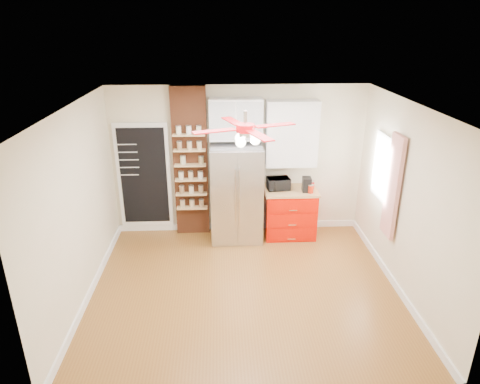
{
  "coord_description": "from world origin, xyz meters",
  "views": [
    {
      "loc": [
        -0.33,
        -5.33,
        3.71
      ],
      "look_at": [
        -0.02,
        0.9,
        1.19
      ],
      "focal_mm": 32.0,
      "sensor_mm": 36.0,
      "label": 1
    }
  ],
  "objects_px": {
    "coffee_maker": "(307,184)",
    "pantry_jar_oats": "(183,160)",
    "red_cabinet": "(290,213)",
    "ceiling_fan": "(245,128)",
    "canister_left": "(311,189)",
    "toaster_oven": "(278,184)",
    "fridge": "(237,193)"
  },
  "relations": [
    {
      "from": "red_cabinet",
      "to": "ceiling_fan",
      "type": "relative_size",
      "value": 0.67
    },
    {
      "from": "coffee_maker",
      "to": "pantry_jar_oats",
      "type": "height_order",
      "value": "pantry_jar_oats"
    },
    {
      "from": "red_cabinet",
      "to": "coffee_maker",
      "type": "relative_size",
      "value": 3.68
    },
    {
      "from": "red_cabinet",
      "to": "fridge",
      "type": "bearing_deg",
      "value": -177.05
    },
    {
      "from": "ceiling_fan",
      "to": "toaster_oven",
      "type": "relative_size",
      "value": 3.58
    },
    {
      "from": "canister_left",
      "to": "ceiling_fan",
      "type": "bearing_deg",
      "value": -129.31
    },
    {
      "from": "pantry_jar_oats",
      "to": "red_cabinet",
      "type": "bearing_deg",
      "value": -3.89
    },
    {
      "from": "coffee_maker",
      "to": "pantry_jar_oats",
      "type": "bearing_deg",
      "value": 178.24
    },
    {
      "from": "red_cabinet",
      "to": "canister_left",
      "type": "xyz_separation_m",
      "value": [
        0.32,
        -0.17,
        0.52
      ]
    },
    {
      "from": "red_cabinet",
      "to": "canister_left",
      "type": "relative_size",
      "value": 6.65
    },
    {
      "from": "fridge",
      "to": "toaster_oven",
      "type": "relative_size",
      "value": 4.47
    },
    {
      "from": "coffee_maker",
      "to": "pantry_jar_oats",
      "type": "xyz_separation_m",
      "value": [
        -2.16,
        0.22,
        0.41
      ]
    },
    {
      "from": "ceiling_fan",
      "to": "toaster_oven",
      "type": "bearing_deg",
      "value": 67.83
    },
    {
      "from": "canister_left",
      "to": "red_cabinet",
      "type": "bearing_deg",
      "value": 152.33
    },
    {
      "from": "canister_left",
      "to": "pantry_jar_oats",
      "type": "xyz_separation_m",
      "value": [
        -2.21,
        0.3,
        0.47
      ]
    },
    {
      "from": "ceiling_fan",
      "to": "coffee_maker",
      "type": "bearing_deg",
      "value": 53.48
    },
    {
      "from": "red_cabinet",
      "to": "pantry_jar_oats",
      "type": "relative_size",
      "value": 6.77
    },
    {
      "from": "ceiling_fan",
      "to": "toaster_oven",
      "type": "height_order",
      "value": "ceiling_fan"
    },
    {
      "from": "ceiling_fan",
      "to": "pantry_jar_oats",
      "type": "height_order",
      "value": "ceiling_fan"
    },
    {
      "from": "fridge",
      "to": "red_cabinet",
      "type": "relative_size",
      "value": 1.86
    },
    {
      "from": "red_cabinet",
      "to": "ceiling_fan",
      "type": "xyz_separation_m",
      "value": [
        -0.92,
        -1.68,
        1.97
      ]
    },
    {
      "from": "fridge",
      "to": "coffee_maker",
      "type": "relative_size",
      "value": 6.84
    },
    {
      "from": "red_cabinet",
      "to": "toaster_oven",
      "type": "xyz_separation_m",
      "value": [
        -0.22,
        0.03,
        0.56
      ]
    },
    {
      "from": "fridge",
      "to": "toaster_oven",
      "type": "distance_m",
      "value": 0.76
    },
    {
      "from": "coffee_maker",
      "to": "pantry_jar_oats",
      "type": "relative_size",
      "value": 1.84
    },
    {
      "from": "coffee_maker",
      "to": "red_cabinet",
      "type": "bearing_deg",
      "value": 165.65
    },
    {
      "from": "red_cabinet",
      "to": "pantry_jar_oats",
      "type": "distance_m",
      "value": 2.14
    },
    {
      "from": "coffee_maker",
      "to": "canister_left",
      "type": "distance_m",
      "value": 0.12
    },
    {
      "from": "red_cabinet",
      "to": "coffee_maker",
      "type": "xyz_separation_m",
      "value": [
        0.26,
        -0.09,
        0.58
      ]
    },
    {
      "from": "red_cabinet",
      "to": "coffee_maker",
      "type": "distance_m",
      "value": 0.64
    },
    {
      "from": "red_cabinet",
      "to": "canister_left",
      "type": "height_order",
      "value": "canister_left"
    },
    {
      "from": "toaster_oven",
      "to": "canister_left",
      "type": "xyz_separation_m",
      "value": [
        0.54,
        -0.2,
        -0.04
      ]
    }
  ]
}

